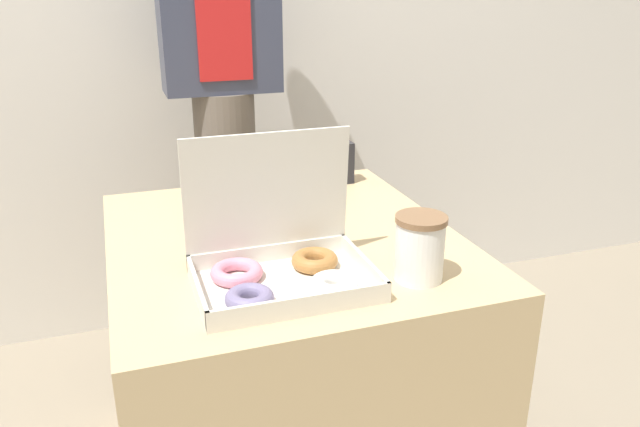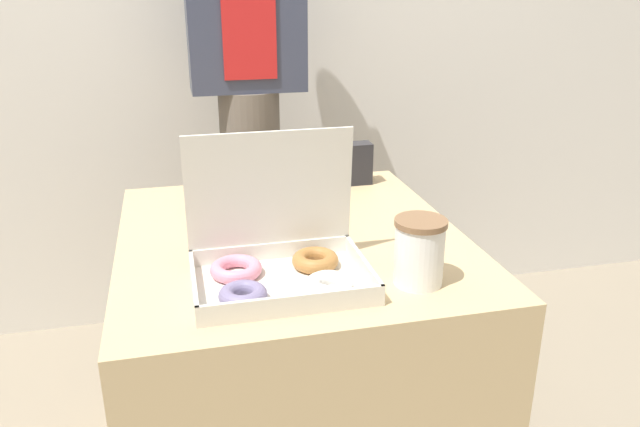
{
  "view_description": "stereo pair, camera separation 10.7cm",
  "coord_description": "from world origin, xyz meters",
  "px_view_note": "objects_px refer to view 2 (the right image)",
  "views": [
    {
      "loc": [
        -0.36,
        -1.32,
        1.31
      ],
      "look_at": [
        0.02,
        -0.21,
        0.87
      ],
      "focal_mm": 35.0,
      "sensor_mm": 36.0,
      "label": 1
    },
    {
      "loc": [
        -0.26,
        -1.35,
        1.31
      ],
      "look_at": [
        0.02,
        -0.21,
        0.87
      ],
      "focal_mm": 35.0,
      "sensor_mm": 36.0,
      "label": 2
    }
  ],
  "objects_px": {
    "donut_box": "(279,259)",
    "coffee_cup": "(419,251)",
    "napkin_holder": "(351,164)",
    "person_customer": "(249,82)"
  },
  "relations": [
    {
      "from": "donut_box",
      "to": "napkin_holder",
      "type": "bearing_deg",
      "value": 61.08
    },
    {
      "from": "napkin_holder",
      "to": "person_customer",
      "type": "bearing_deg",
      "value": 122.97
    },
    {
      "from": "donut_box",
      "to": "coffee_cup",
      "type": "relative_size",
      "value": 2.54
    },
    {
      "from": "person_customer",
      "to": "napkin_holder",
      "type": "bearing_deg",
      "value": -57.03
    },
    {
      "from": "donut_box",
      "to": "napkin_holder",
      "type": "relative_size",
      "value": 2.84
    },
    {
      "from": "donut_box",
      "to": "napkin_holder",
      "type": "xyz_separation_m",
      "value": [
        0.32,
        0.58,
        0.01
      ]
    },
    {
      "from": "napkin_holder",
      "to": "person_customer",
      "type": "relative_size",
      "value": 0.07
    },
    {
      "from": "donut_box",
      "to": "napkin_holder",
      "type": "distance_m",
      "value": 0.66
    },
    {
      "from": "donut_box",
      "to": "person_customer",
      "type": "relative_size",
      "value": 0.2
    },
    {
      "from": "person_customer",
      "to": "donut_box",
      "type": "bearing_deg",
      "value": -94.47
    }
  ]
}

